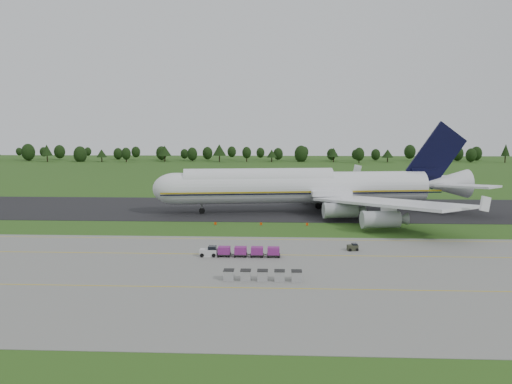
{
  "coord_description": "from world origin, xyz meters",
  "views": [
    {
      "loc": [
        4.25,
        -105.07,
        21.35
      ],
      "look_at": [
        -0.73,
        2.0,
        7.83
      ],
      "focal_mm": 35.0,
      "sensor_mm": 36.0,
      "label": 1
    }
  ],
  "objects_px": {
    "baggage_train": "(239,251)",
    "utility_cart": "(353,248)",
    "edge_markers": "(261,224)",
    "aircraft": "(307,186)",
    "uld_row": "(263,275)"
  },
  "relations": [
    {
      "from": "utility_cart",
      "to": "edge_markers",
      "type": "xyz_separation_m",
      "value": [
        -17.02,
        22.99,
        -0.28
      ]
    },
    {
      "from": "baggage_train",
      "to": "uld_row",
      "type": "distance_m",
      "value": 13.87
    },
    {
      "from": "aircraft",
      "to": "baggage_train",
      "type": "distance_m",
      "value": 48.84
    },
    {
      "from": "aircraft",
      "to": "uld_row",
      "type": "bearing_deg",
      "value": -99.12
    },
    {
      "from": "utility_cart",
      "to": "baggage_train",
      "type": "bearing_deg",
      "value": -165.43
    },
    {
      "from": "aircraft",
      "to": "edge_markers",
      "type": "relative_size",
      "value": 3.98
    },
    {
      "from": "uld_row",
      "to": "aircraft",
      "type": "bearing_deg",
      "value": 80.88
    },
    {
      "from": "baggage_train",
      "to": "utility_cart",
      "type": "xyz_separation_m",
      "value": [
        19.76,
        5.13,
        -0.39
      ]
    },
    {
      "from": "baggage_train",
      "to": "utility_cart",
      "type": "height_order",
      "value": "baggage_train"
    },
    {
      "from": "utility_cart",
      "to": "edge_markers",
      "type": "bearing_deg",
      "value": 126.51
    },
    {
      "from": "baggage_train",
      "to": "uld_row",
      "type": "relative_size",
      "value": 1.22
    },
    {
      "from": "utility_cart",
      "to": "edge_markers",
      "type": "height_order",
      "value": "utility_cart"
    },
    {
      "from": "baggage_train",
      "to": "uld_row",
      "type": "bearing_deg",
      "value": -71.24
    },
    {
      "from": "aircraft",
      "to": "edge_markers",
      "type": "bearing_deg",
      "value": -121.66
    },
    {
      "from": "utility_cart",
      "to": "edge_markers",
      "type": "relative_size",
      "value": 0.1
    }
  ]
}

